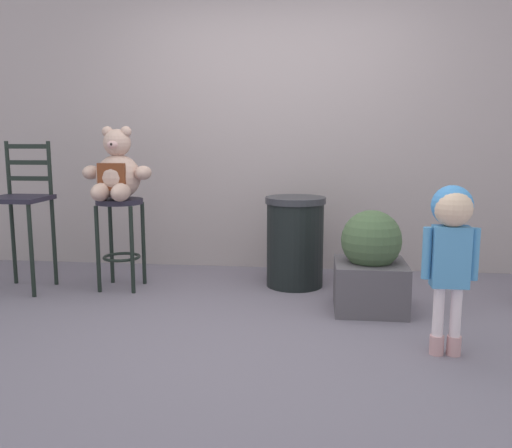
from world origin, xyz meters
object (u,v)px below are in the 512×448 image
at_px(child_walking, 451,233).
at_px(planter_with_shrub, 371,265).
at_px(teddy_bear, 117,173).
at_px(bar_stool_with_teddy, 120,225).
at_px(bar_chair_empty, 21,206).
at_px(trash_bin, 295,241).

height_order(child_walking, planter_with_shrub, child_walking).
relative_size(teddy_bear, child_walking, 0.60).
bearing_deg(teddy_bear, child_walking, -25.27).
height_order(bar_stool_with_teddy, teddy_bear, teddy_bear).
xyz_separation_m(bar_stool_with_teddy, teddy_bear, (-0.00, -0.03, 0.41)).
xyz_separation_m(bar_chair_empty, planter_with_shrub, (2.66, -0.23, -0.34)).
distance_m(child_walking, trash_bin, 1.62).
height_order(teddy_bear, planter_with_shrub, teddy_bear).
relative_size(bar_stool_with_teddy, bar_chair_empty, 0.62).
xyz_separation_m(trash_bin, bar_chair_empty, (-2.11, -0.34, 0.30)).
height_order(bar_stool_with_teddy, child_walking, child_walking).
xyz_separation_m(bar_stool_with_teddy, trash_bin, (1.37, 0.23, -0.14)).
relative_size(bar_stool_with_teddy, trash_bin, 0.99).
height_order(bar_stool_with_teddy, trash_bin, trash_bin).
bearing_deg(child_walking, bar_chair_empty, -141.40).
bearing_deg(planter_with_shrub, trash_bin, 133.76).
relative_size(child_walking, planter_with_shrub, 1.34).
bearing_deg(child_walking, bar_stool_with_teddy, -149.26).
relative_size(bar_chair_empty, planter_with_shrub, 1.66).
bearing_deg(bar_chair_empty, teddy_bear, 6.73).
distance_m(bar_chair_empty, planter_with_shrub, 2.69).
bearing_deg(bar_stool_with_teddy, child_walking, -25.85).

